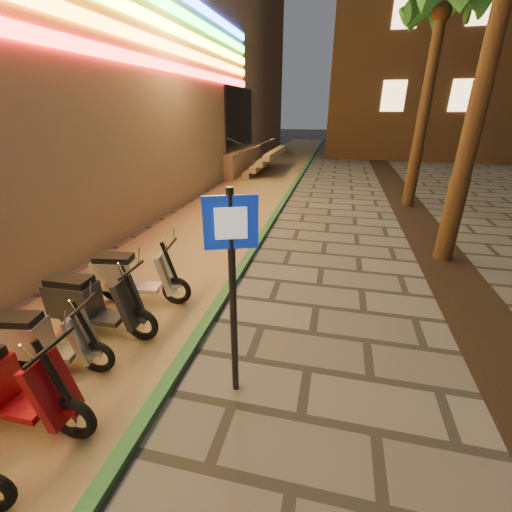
% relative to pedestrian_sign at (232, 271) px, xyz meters
% --- Properties ---
extents(parking_strip, '(3.40, 60.00, 0.01)m').
position_rel_pedestrian_sign_xyz_m(parking_strip, '(-2.57, 8.07, -1.68)').
color(parking_strip, '#8C7251').
rests_on(parking_strip, ground).
extents(green_curb, '(0.18, 60.00, 0.10)m').
position_rel_pedestrian_sign_xyz_m(green_curb, '(-0.87, 8.07, -1.63)').
color(green_curb, '#235E31').
rests_on(green_curb, ground).
extents(planting_strip, '(1.20, 40.00, 0.02)m').
position_rel_pedestrian_sign_xyz_m(planting_strip, '(3.63, 3.07, -1.67)').
color(planting_strip, black).
rests_on(planting_strip, ground).
extents(palm_d, '(2.97, 3.02, 7.16)m').
position_rel_pedestrian_sign_xyz_m(palm_d, '(3.63, 10.07, 4.26)').
color(palm_d, '#472D19').
rests_on(palm_d, ground).
extents(pedestrian_sign, '(0.54, 0.23, 2.60)m').
position_rel_pedestrian_sign_xyz_m(pedestrian_sign, '(0.00, 0.00, 0.00)').
color(pedestrian_sign, black).
rests_on(pedestrian_sign, ground).
extents(scooter_7, '(1.58, 0.67, 1.11)m').
position_rel_pedestrian_sign_xyz_m(scooter_7, '(-2.63, -0.25, -1.20)').
color(scooter_7, black).
rests_on(scooter_7, ground).
extents(scooter_8, '(1.77, 0.62, 1.25)m').
position_rel_pedestrian_sign_xyz_m(scooter_8, '(-2.52, 0.63, -1.14)').
color(scooter_8, black).
rests_on(scooter_8, ground).
extents(scooter_9, '(1.73, 0.71, 1.21)m').
position_rel_pedestrian_sign_xyz_m(scooter_9, '(-2.43, 1.62, -1.15)').
color(scooter_9, black).
rests_on(scooter_9, ground).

